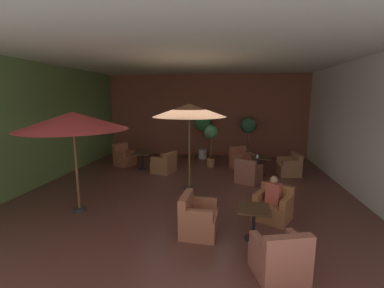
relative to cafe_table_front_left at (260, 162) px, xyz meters
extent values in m
cube|color=brown|center=(-2.36, -1.88, -0.50)|extent=(9.88, 10.35, 0.02)
cube|color=brown|center=(-2.36, 3.26, 1.49)|extent=(9.88, 0.08, 3.96)
cube|color=#5F8545|center=(-7.26, -1.88, 1.49)|extent=(0.08, 10.35, 3.96)
cube|color=silver|center=(2.54, -1.88, 1.49)|extent=(0.08, 10.35, 3.96)
cube|color=silver|center=(-2.36, -1.88, 3.50)|extent=(9.88, 10.35, 0.06)
cylinder|color=black|center=(0.00, 0.00, -0.48)|extent=(0.41, 0.41, 0.02)
cylinder|color=black|center=(0.00, 0.00, -0.17)|extent=(0.07, 0.07, 0.64)
cube|color=#3C311C|center=(0.00, 0.00, 0.16)|extent=(0.67, 0.67, 0.03)
cube|color=#976847|center=(1.03, 0.16, -0.28)|extent=(0.86, 0.90, 0.43)
cube|color=#976847|center=(1.32, 0.20, 0.13)|extent=(0.28, 0.81, 0.39)
cube|color=#976847|center=(1.04, -0.17, 0.03)|extent=(0.60, 0.24, 0.19)
cube|color=#976847|center=(0.94, 0.47, 0.03)|extent=(0.60, 0.24, 0.19)
cube|color=#A05640|center=(-0.63, 0.83, -0.29)|extent=(1.04, 1.04, 0.40)
cube|color=#A05640|center=(-0.80, 1.07, 0.15)|extent=(0.70, 0.58, 0.48)
cube|color=#A05640|center=(-0.36, 0.98, 0.03)|extent=(0.47, 0.56, 0.23)
cube|color=#A05640|center=(-0.84, 0.62, 0.03)|extent=(0.47, 0.56, 0.23)
cube|color=#935745|center=(-0.47, -0.93, -0.29)|extent=(1.00, 1.02, 0.40)
cube|color=#935745|center=(-0.60, -1.20, 0.12)|extent=(0.73, 0.48, 0.43)
cube|color=#935745|center=(-0.71, -0.76, 0.01)|extent=(0.40, 0.60, 0.19)
cube|color=#935745|center=(-0.19, -1.03, 0.01)|extent=(0.40, 0.60, 0.19)
cylinder|color=black|center=(-4.60, 0.15, -0.48)|extent=(0.34, 0.34, 0.02)
cylinder|color=black|center=(-4.60, 0.15, -0.17)|extent=(0.07, 0.07, 0.64)
cube|color=#3D3222|center=(-4.60, 0.15, 0.16)|extent=(0.69, 0.69, 0.03)
cube|color=#A26A44|center=(-3.63, -0.18, -0.27)|extent=(0.96, 0.97, 0.44)
cube|color=#A26A44|center=(-3.35, -0.27, 0.13)|extent=(0.40, 0.79, 0.36)
cube|color=#A26A44|center=(-3.77, -0.46, 0.05)|extent=(0.60, 0.33, 0.21)
cube|color=#A26A44|center=(-3.57, 0.13, 0.05)|extent=(0.60, 0.33, 0.21)
cube|color=#9C593B|center=(-5.52, 0.62, -0.27)|extent=(0.94, 0.94, 0.45)
cube|color=#9C593B|center=(-5.77, 0.74, 0.20)|extent=(0.45, 0.70, 0.48)
cube|color=#9C593B|center=(-5.36, 0.84, 0.05)|extent=(0.56, 0.39, 0.18)
cube|color=#9C593B|center=(-5.61, 0.36, 0.05)|extent=(0.56, 0.39, 0.18)
cylinder|color=black|center=(-0.62, -4.71, -0.48)|extent=(0.35, 0.35, 0.02)
cylinder|color=black|center=(-0.62, -4.71, -0.17)|extent=(0.07, 0.07, 0.64)
cube|color=#432D19|center=(-0.62, -4.71, 0.16)|extent=(0.67, 0.67, 0.03)
cube|color=#99583D|center=(-1.72, -4.64, -0.26)|extent=(0.78, 0.84, 0.46)
cube|color=#99583D|center=(-2.01, -4.62, 0.16)|extent=(0.21, 0.81, 0.39)
cube|color=#99583D|center=(-1.66, -4.31, 0.07)|extent=(0.58, 0.17, 0.21)
cube|color=#99583D|center=(-1.70, -4.97, 0.07)|extent=(0.58, 0.17, 0.21)
cube|color=#9E5947|center=(-0.30, -5.77, -0.29)|extent=(0.94, 0.92, 0.41)
cube|color=#9E5947|center=(-0.22, -6.04, 0.13)|extent=(0.78, 0.37, 0.42)
cube|color=#9E5947|center=(-0.62, -5.82, 0.03)|extent=(0.29, 0.59, 0.22)
cube|color=#9E5947|center=(-0.01, -5.64, 0.03)|extent=(0.29, 0.59, 0.22)
cube|color=#9C6239|center=(-0.10, -3.73, -0.29)|extent=(1.02, 0.99, 0.41)
cube|color=#9C6239|center=(0.03, -3.48, 0.11)|extent=(0.76, 0.50, 0.38)
cube|color=#9C6239|center=(0.16, -3.91, 0.02)|extent=(0.39, 0.56, 0.21)
cube|color=#9C6239|center=(-0.40, -3.62, 0.02)|extent=(0.39, 0.56, 0.21)
cylinder|color=#2D2D2D|center=(-4.88, -3.93, -0.45)|extent=(0.32, 0.32, 0.08)
cylinder|color=brown|center=(-4.88, -3.93, 0.74)|extent=(0.06, 0.06, 2.46)
cone|color=#C03A3C|center=(-4.88, -3.93, 1.81)|extent=(2.59, 2.59, 0.43)
cylinder|color=#2D2D2D|center=(-2.36, -1.91, -0.45)|extent=(0.32, 0.32, 0.08)
cylinder|color=brown|center=(-2.36, -1.91, 0.82)|extent=(0.06, 0.06, 2.62)
cone|color=#9F6B4A|center=(-2.36, -1.91, 1.98)|extent=(2.23, 2.23, 0.39)
cylinder|color=beige|center=(-0.34, 2.16, -0.30)|extent=(0.43, 0.43, 0.39)
cylinder|color=brown|center=(-0.34, 2.16, 0.38)|extent=(0.06, 0.06, 0.95)
sphere|color=#2D5A39|center=(-0.34, 2.16, 1.16)|extent=(0.72, 0.72, 0.72)
cylinder|color=silver|center=(-2.40, 2.44, -0.27)|extent=(0.38, 0.38, 0.44)
cylinder|color=brown|center=(-2.40, 2.44, 0.41)|extent=(0.06, 0.06, 0.94)
sphere|color=#2F7037|center=(-2.40, 2.44, 1.24)|extent=(0.85, 0.85, 0.85)
cylinder|color=#A16A40|center=(-1.91, 0.95, -0.32)|extent=(0.35, 0.35, 0.34)
cylinder|color=brown|center=(-1.91, 0.95, 0.29)|extent=(0.06, 0.06, 0.89)
sphere|color=#417C4A|center=(-1.91, 0.95, 0.98)|extent=(0.57, 0.57, 0.57)
cube|color=#B74F3E|center=(-0.10, -3.73, 0.16)|extent=(0.38, 0.33, 0.49)
sphere|color=#A27E58|center=(-0.10, -3.73, 0.48)|extent=(0.17, 0.17, 0.17)
cylinder|color=white|center=(-0.13, -0.12, 0.24)|extent=(0.08, 0.08, 0.11)
camera|label=1|loc=(-1.12, -9.82, 2.35)|focal=24.83mm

